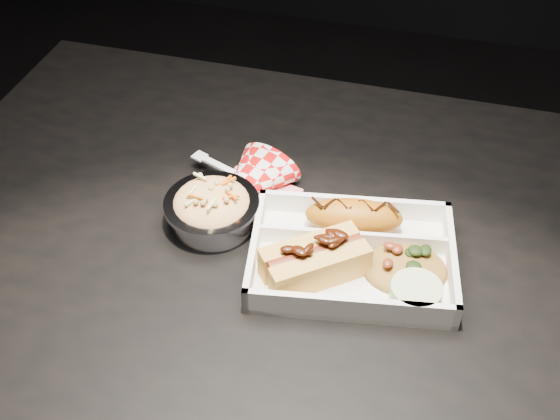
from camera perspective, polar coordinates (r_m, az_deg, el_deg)
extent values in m
cube|color=black|center=(0.91, 4.39, -4.27)|extent=(1.20, 0.80, 0.03)
cylinder|color=black|center=(1.56, -13.68, -0.50)|extent=(0.05, 0.05, 0.72)
cube|color=white|center=(0.88, 5.80, -4.35)|extent=(0.28, 0.22, 0.01)
cube|color=white|center=(0.93, 6.01, 0.13)|extent=(0.25, 0.05, 0.04)
cube|color=white|center=(0.82, 5.71, -8.05)|extent=(0.25, 0.05, 0.04)
cube|color=white|center=(0.88, -2.05, -3.11)|extent=(0.04, 0.18, 0.04)
cube|color=white|center=(0.89, 13.72, -4.17)|extent=(0.04, 0.18, 0.04)
cube|color=white|center=(0.89, 5.90, -2.60)|extent=(0.23, 0.04, 0.03)
ellipsoid|color=#B36511|center=(0.91, 6.02, -0.55)|extent=(0.13, 0.07, 0.05)
cube|color=gold|center=(0.84, 3.32, -5.01)|extent=(0.11, 0.10, 0.04)
cube|color=gold|center=(0.86, 2.35, -3.46)|extent=(0.11, 0.10, 0.04)
cylinder|color=maroon|center=(0.84, 2.85, -3.81)|extent=(0.11, 0.09, 0.03)
ellipsoid|color=#A1712E|center=(0.87, 10.17, -4.21)|extent=(0.12, 0.10, 0.03)
cylinder|color=beige|center=(0.84, 10.95, -6.80)|extent=(0.06, 0.06, 0.03)
cylinder|color=silver|center=(0.93, -5.51, -0.28)|extent=(0.11, 0.11, 0.04)
cylinder|color=silver|center=(0.91, -5.59, 0.56)|extent=(0.12, 0.12, 0.01)
ellipsoid|color=#C8C28D|center=(0.91, -5.59, 0.56)|extent=(0.10, 0.10, 0.04)
cube|color=red|center=(0.97, -2.15, 1.09)|extent=(0.13, 0.11, 0.00)
cone|color=red|center=(0.97, -2.57, 2.27)|extent=(0.13, 0.14, 0.10)
cube|color=white|center=(1.00, -5.05, 3.63)|extent=(0.06, 0.03, 0.00)
cube|color=white|center=(1.02, -6.56, 4.36)|extent=(0.02, 0.02, 0.00)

